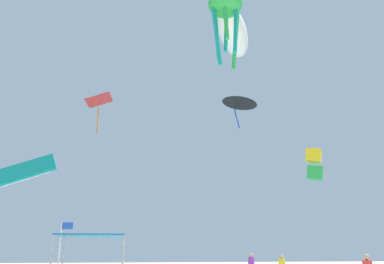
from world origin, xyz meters
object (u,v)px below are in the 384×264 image
Objects in this scene: kite_inflatable_white at (233,33)px; kite_box_yellow at (314,164)px; kite_parafoil_teal at (26,171)px; kite_delta_black at (240,101)px; kite_octopus_green at (225,8)px; kite_diamond_red at (99,102)px; banner_flag at (61,248)px; canopy_tent at (92,238)px.

kite_inflatable_white is 13.98m from kite_box_yellow.
kite_parafoil_teal is 22.72m from kite_delta_black.
kite_diamond_red is at bearing -137.62° from kite_octopus_green.
kite_delta_black is (14.70, 2.23, 1.90)m from kite_diamond_red.
kite_delta_black is (15.00, 17.22, 15.50)m from banner_flag.
banner_flag is at bearing -173.29° from kite_diamond_red.
kite_inflatable_white is 19.54m from kite_parafoil_teal.
kite_delta_black reaches higher than kite_box_yellow.
kite_diamond_red is at bearing -74.03° from kite_box_yellow.
kite_box_yellow is at bearing 27.63° from banner_flag.
kite_parafoil_teal is (-6.55, 15.38, 5.65)m from canopy_tent.
canopy_tent is 16.02m from kite_octopus_green.
kite_inflatable_white reaches higher than canopy_tent.
banner_flag is 0.65× the size of kite_octopus_green.
kite_inflatable_white is 4.72m from kite_octopus_green.
kite_box_yellow is (9.00, 6.89, -8.18)m from kite_inflatable_white.
canopy_tent is at bearing -51.56° from kite_octopus_green.
banner_flag is at bearing -82.14° from kite_octopus_green.
kite_diamond_red is at bearing -143.36° from kite_parafoil_teal.
banner_flag is 18.86m from kite_inflatable_white.
canopy_tent is at bearing -66.56° from banner_flag.
kite_parafoil_teal is at bearing -62.48° from kite_box_yellow.
kite_parafoil_teal is 20.12m from kite_octopus_green.
kite_diamond_red reaches higher than kite_parafoil_teal.
canopy_tent is 29.31m from kite_delta_black.
kite_parafoil_teal is at bearing -117.71° from kite_octopus_green.
kite_diamond_red is 20.78m from kite_box_yellow.
canopy_tent is 17.65m from kite_parafoil_teal.
kite_delta_black reaches higher than banner_flag.
kite_inflatable_white reaches higher than kite_diamond_red.
kite_inflatable_white is at bearing 40.56° from canopy_tent.
kite_diamond_red is 1.30× the size of kite_box_yellow.
kite_octopus_green is at bearing 23.98° from canopy_tent.
kite_octopus_green is (13.55, -12.27, 8.42)m from kite_parafoil_teal.
kite_box_yellow is 11.79m from kite_delta_black.
kite_inflatable_white reaches higher than kite_parafoil_teal.
kite_inflatable_white is at bearing 152.65° from kite_parafoil_teal.
kite_parafoil_teal is 24.28m from kite_box_yellow.
kite_octopus_green reaches higher than kite_diamond_red.
kite_delta_black reaches higher than kite_diamond_red.
kite_box_yellow reaches higher than canopy_tent.
canopy_tent is 0.91× the size of kite_diamond_red.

